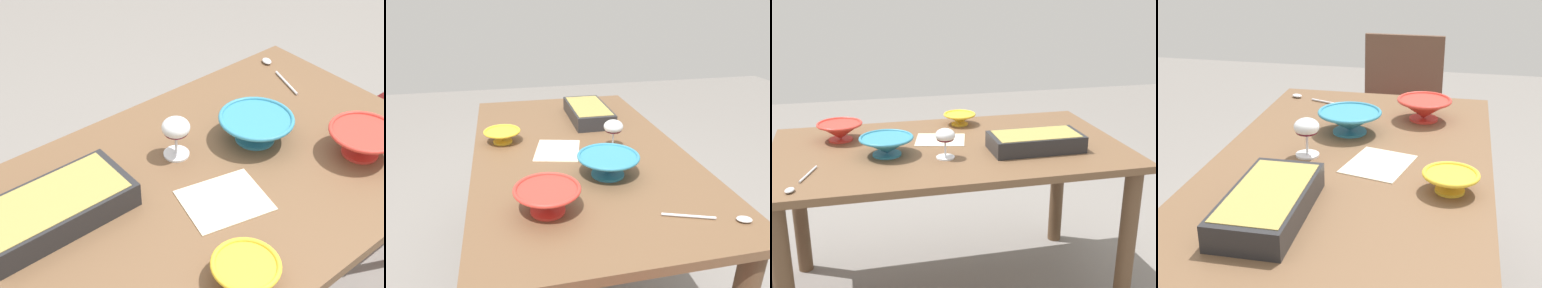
{
  "view_description": "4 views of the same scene",
  "coord_description": "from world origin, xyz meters",
  "views": [
    {
      "loc": [
        0.72,
        0.85,
        1.72
      ],
      "look_at": [
        -0.08,
        -0.11,
        0.77
      ],
      "focal_mm": 52.33,
      "sensor_mm": 36.0,
      "label": 1
    },
    {
      "loc": [
        -1.35,
        0.29,
        1.33
      ],
      "look_at": [
        -0.03,
        0.0,
        0.75
      ],
      "focal_mm": 33.49,
      "sensor_mm": 36.0,
      "label": 2
    },
    {
      "loc": [
        -0.41,
        -2.0,
        1.43
      ],
      "look_at": [
        0.04,
        -0.11,
        0.77
      ],
      "focal_mm": 47.05,
      "sensor_mm": 36.0,
      "label": 3
    },
    {
      "loc": [
        1.49,
        0.31,
        1.42
      ],
      "look_at": [
        0.05,
        0.01,
        0.82
      ],
      "focal_mm": 51.82,
      "sensor_mm": 36.0,
      "label": 4
    }
  ],
  "objects": [
    {
      "name": "wine_glass",
      "position": [
        -0.04,
        -0.14,
        0.82
      ],
      "size": [
        0.08,
        0.08,
        0.12
      ],
      "color": "white",
      "rests_on": "dining_table"
    },
    {
      "name": "dining_table",
      "position": [
        0.0,
        0.0,
        0.61
      ],
      "size": [
        1.49,
        0.85,
        0.73
      ],
      "color": "brown",
      "rests_on": "ground_plane"
    },
    {
      "name": "serving_spoon",
      "position": [
        -0.6,
        -0.3,
        0.74
      ],
      "size": [
        0.1,
        0.24,
        0.01
      ],
      "color": "silver",
      "rests_on": "dining_table"
    },
    {
      "name": "small_bowl",
      "position": [
        -0.27,
        -0.05,
        0.78
      ],
      "size": [
        0.22,
        0.22,
        0.08
      ],
      "color": "teal",
      "rests_on": "dining_table"
    },
    {
      "name": "casserole_dish",
      "position": [
        0.34,
        -0.13,
        0.77
      ],
      "size": [
        0.38,
        0.19,
        0.07
      ],
      "color": "#262628",
      "rests_on": "dining_table"
    },
    {
      "name": "napkin",
      "position": [
        -0.02,
        0.09,
        0.73
      ],
      "size": [
        0.25,
        0.22,
        0.0
      ],
      "primitive_type": "cube",
      "rotation": [
        0.0,
        0.0,
        -0.25
      ],
      "color": "beige",
      "rests_on": "dining_table"
    },
    {
      "name": "mixing_bowl",
      "position": [
        -0.45,
        0.19,
        0.78
      ],
      "size": [
        0.2,
        0.2,
        0.08
      ],
      "color": "red",
      "rests_on": "dining_table"
    },
    {
      "name": "serving_bowl",
      "position": [
        0.12,
        0.3,
        0.76
      ],
      "size": [
        0.16,
        0.16,
        0.06
      ],
      "color": "yellow",
      "rests_on": "dining_table"
    }
  ]
}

